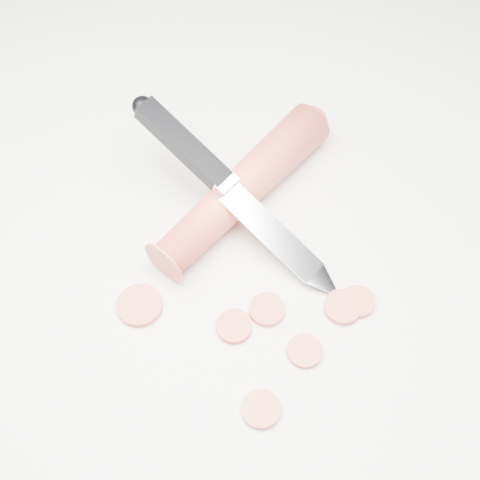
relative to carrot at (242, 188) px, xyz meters
name	(u,v)px	position (x,y,z in m)	size (l,w,h in m)	color
ground	(243,258)	(-0.02, -0.06, -0.02)	(2.40, 2.40, 0.00)	silver
carrot	(242,188)	(0.00, 0.00, 0.00)	(0.04, 0.04, 0.21)	red
carrot_slice_0	(140,305)	(-0.12, -0.08, -0.02)	(0.04, 0.04, 0.01)	#C44B35
carrot_slice_1	(305,351)	(0.00, -0.16, -0.02)	(0.03, 0.03, 0.01)	#C44B35
carrot_slice_2	(234,326)	(-0.05, -0.12, -0.02)	(0.03, 0.03, 0.01)	#C44B35
carrot_slice_3	(343,307)	(0.04, -0.13, -0.02)	(0.03, 0.03, 0.01)	#C44B35
carrot_slice_4	(358,302)	(0.06, -0.13, -0.02)	(0.03, 0.03, 0.01)	#C44B35
carrot_slice_5	(267,310)	(-0.02, -0.12, -0.02)	(0.03, 0.03, 0.01)	#C44B35
carrot_slice_6	(261,409)	(-0.05, -0.20, -0.02)	(0.03, 0.03, 0.01)	#C44B35
kitchen_knife	(238,194)	(-0.01, -0.02, 0.02)	(0.15, 0.23, 0.09)	silver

